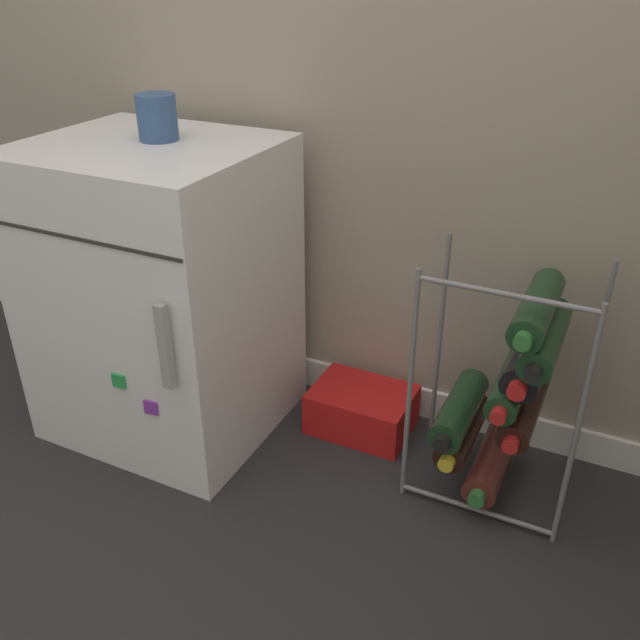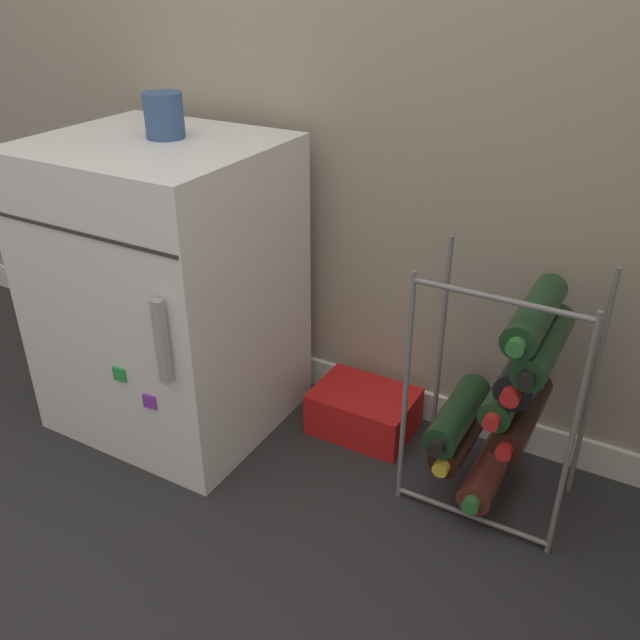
{
  "view_description": "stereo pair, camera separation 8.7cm",
  "coord_description": "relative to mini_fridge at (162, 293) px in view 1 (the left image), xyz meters",
  "views": [
    {
      "loc": [
        0.55,
        -0.89,
        1.17
      ],
      "look_at": [
        -0.09,
        0.42,
        0.39
      ],
      "focal_mm": 38.0,
      "sensor_mm": 36.0,
      "label": 1
    },
    {
      "loc": [
        0.62,
        -0.85,
        1.17
      ],
      "look_at": [
        -0.09,
        0.42,
        0.39
      ],
      "focal_mm": 38.0,
      "sensor_mm": 36.0,
      "label": 2
    }
  ],
  "objects": [
    {
      "name": "ground_plane",
      "position": [
        0.53,
        -0.37,
        -0.39
      ],
      "size": [
        14.0,
        14.0,
        0.0
      ],
      "primitive_type": "plane",
      "color": "#28282B"
    },
    {
      "name": "mini_fridge",
      "position": [
        0.0,
        0.0,
        0.0
      ],
      "size": [
        0.58,
        0.55,
        0.78
      ],
      "color": "white",
      "rests_on": "ground_plane"
    },
    {
      "name": "soda_box",
      "position": [
        0.51,
        0.18,
        -0.33
      ],
      "size": [
        0.27,
        0.2,
        0.12
      ],
      "color": "red",
      "rests_on": "ground_plane"
    },
    {
      "name": "wine_rack",
      "position": [
        0.89,
        0.09,
        -0.09
      ],
      "size": [
        0.37,
        0.33,
        0.61
      ],
      "color": "slate",
      "rests_on": "ground_plane"
    },
    {
      "name": "fridge_top_cup",
      "position": [
        0.01,
        0.04,
        0.44
      ],
      "size": [
        0.09,
        0.09,
        0.11
      ],
      "color": "#335184",
      "rests_on": "mini_fridge"
    }
  ]
}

